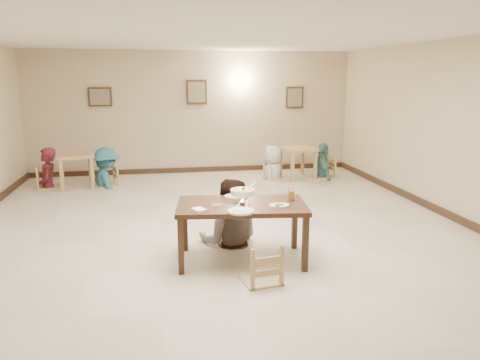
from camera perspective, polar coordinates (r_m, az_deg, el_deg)
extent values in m
plane|color=beige|center=(7.17, -2.38, -6.81)|extent=(10.00, 10.00, 0.00)
plane|color=silver|center=(6.80, -2.62, 17.81)|extent=(10.00, 10.00, 0.00)
plane|color=#C7B392|center=(11.78, -5.76, 8.18)|extent=(10.00, 0.00, 10.00)
plane|color=#C7B392|center=(2.11, 16.28, -12.19)|extent=(10.00, 0.00, 10.00)
plane|color=#C7B392|center=(8.35, 25.98, 5.26)|extent=(0.00, 10.00, 10.00)
cube|color=#312115|center=(11.94, -5.60, 1.26)|extent=(8.00, 0.06, 0.12)
cube|color=#312115|center=(8.60, 24.91, -4.28)|extent=(0.06, 10.00, 0.12)
cube|color=#3C2913|center=(11.75, -16.70, 9.67)|extent=(0.55, 0.03, 0.45)
cube|color=gray|center=(11.74, -16.71, 9.67)|extent=(0.45, 0.01, 0.37)
cube|color=#3C2913|center=(11.72, -5.31, 10.62)|extent=(0.50, 0.03, 0.60)
cube|color=gray|center=(11.70, -5.30, 10.61)|extent=(0.41, 0.01, 0.49)
cube|color=#3C2913|center=(12.19, 6.68, 9.95)|extent=(0.45, 0.03, 0.55)
cube|color=gray|center=(12.18, 6.70, 9.95)|extent=(0.37, 0.01, 0.45)
cube|color=#FFD88C|center=(11.86, 0.09, 12.14)|extent=(0.16, 0.05, 0.22)
cube|color=#3C2415|center=(6.02, 0.20, -3.18)|extent=(1.75, 1.12, 0.06)
cube|color=#3C2415|center=(5.77, -7.24, -8.03)|extent=(0.07, 0.07, 0.71)
cube|color=#3C2415|center=(5.85, 7.96, -7.75)|extent=(0.07, 0.07, 0.71)
cube|color=#3C2415|center=(6.53, -6.73, -5.56)|extent=(0.07, 0.07, 0.71)
cube|color=#3C2415|center=(6.60, 6.65, -5.35)|extent=(0.07, 0.07, 0.71)
cube|color=tan|center=(6.87, -1.32, -3.90)|extent=(0.44, 0.44, 0.05)
cube|color=tan|center=(5.51, 2.58, -8.21)|extent=(0.43, 0.43, 0.05)
imported|color=gray|center=(6.65, -1.33, 0.14)|extent=(1.04, 0.88, 1.89)
torus|color=silver|center=(5.96, 0.32, -1.79)|extent=(0.24, 0.24, 0.01)
cylinder|color=silver|center=(5.98, 0.31, -2.81)|extent=(0.06, 0.06, 0.04)
cone|color=#FFA526|center=(5.97, 0.31, -2.38)|extent=(0.04, 0.04, 0.05)
cylinder|color=white|center=(5.95, 0.32, -1.47)|extent=(0.31, 0.31, 0.07)
cylinder|color=#C37E1F|center=(5.94, 0.32, -1.18)|extent=(0.27, 0.27, 0.02)
sphere|color=#2D7223|center=(5.93, 0.43, -1.02)|extent=(0.04, 0.04, 0.04)
cylinder|color=silver|center=(6.01, 1.32, -0.74)|extent=(0.14, 0.09, 0.10)
cylinder|color=silver|center=(6.04, 1.10, -2.21)|extent=(0.01, 0.01, 0.14)
cylinder|color=silver|center=(6.01, -0.66, -2.29)|extent=(0.01, 0.01, 0.14)
cylinder|color=silver|center=(5.87, 0.51, -2.65)|extent=(0.01, 0.01, 0.14)
cylinder|color=white|center=(6.34, -0.46, -1.99)|extent=(0.32, 0.32, 0.02)
ellipsoid|color=white|center=(6.34, -0.46, -1.92)|extent=(0.21, 0.18, 0.07)
cylinder|color=white|center=(5.64, 0.10, -3.83)|extent=(0.32, 0.32, 0.02)
ellipsoid|color=white|center=(5.64, 0.10, -3.75)|extent=(0.21, 0.18, 0.07)
cylinder|color=white|center=(5.91, 4.79, -3.11)|extent=(0.26, 0.26, 0.02)
sphere|color=#2D7223|center=(5.83, 4.60, -3.09)|extent=(0.04, 0.04, 0.04)
cylinder|color=white|center=(5.92, -2.93, -3.09)|extent=(0.11, 0.11, 0.02)
cylinder|color=#AB3012|center=(5.92, -2.94, -3.01)|extent=(0.08, 0.08, 0.01)
cube|color=white|center=(5.70, -5.05, -3.66)|extent=(0.19, 0.21, 0.03)
cube|color=silver|center=(5.79, -4.60, -3.46)|extent=(0.08, 0.17, 0.01)
cube|color=silver|center=(5.79, -4.29, -3.44)|extent=(0.08, 0.17, 0.01)
cylinder|color=white|center=(6.19, 6.25, -1.74)|extent=(0.08, 0.08, 0.17)
cylinder|color=orange|center=(6.19, 6.25, -1.89)|extent=(0.07, 0.07, 0.12)
cube|color=tan|center=(10.73, -19.43, 2.85)|extent=(0.87, 0.87, 0.06)
cube|color=tan|center=(10.48, -20.89, 0.48)|extent=(0.07, 0.07, 0.68)
cube|color=tan|center=(10.51, -17.54, 0.74)|extent=(0.07, 0.07, 0.68)
cube|color=tan|center=(11.09, -20.95, 1.09)|extent=(0.07, 0.07, 0.68)
cube|color=tan|center=(11.11, -17.79, 1.34)|extent=(0.07, 0.07, 0.68)
cube|color=tan|center=(11.18, 7.10, 3.77)|extent=(0.86, 0.86, 0.06)
cube|color=tan|center=(10.83, 6.42, 1.56)|extent=(0.07, 0.07, 0.67)
cube|color=tan|center=(11.13, 9.17, 1.78)|extent=(0.07, 0.07, 0.67)
cube|color=tan|center=(11.36, 4.97, 2.10)|extent=(0.07, 0.07, 0.67)
cube|color=tan|center=(11.64, 7.63, 2.29)|extent=(0.07, 0.07, 0.67)
cube|color=tan|center=(10.95, -22.47, 1.30)|extent=(0.44, 0.44, 0.05)
cube|color=tan|center=(10.72, -16.04, 1.64)|extent=(0.45, 0.45, 0.05)
cube|color=tan|center=(11.11, 4.02, 2.27)|extent=(0.42, 0.42, 0.05)
cube|color=tan|center=(11.36, 10.04, 2.80)|extent=(0.51, 0.51, 0.06)
imported|color=#561926|center=(10.88, -22.67, 3.64)|extent=(0.52, 0.70, 1.76)
imported|color=teal|center=(10.65, -16.18, 3.81)|extent=(1.06, 1.27, 1.71)
imported|color=silver|center=(11.05, 4.05, 4.19)|extent=(0.80, 0.91, 1.56)
imported|color=teal|center=(11.31, 10.10, 4.46)|extent=(0.41, 0.97, 1.66)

